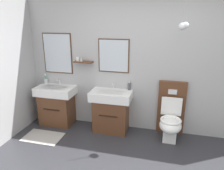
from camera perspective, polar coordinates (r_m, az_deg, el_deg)
name	(u,v)px	position (r m, az deg, el deg)	size (l,w,h in m)	color
wall_back	(143,63)	(3.86, 8.29, 5.87)	(4.63, 0.51, 2.55)	#A8A8AA
bath_mat	(43,137)	(4.11, -18.16, -13.22)	(0.68, 0.44, 0.01)	#9E9993
vanity_sink_left	(57,104)	(4.37, -14.66, -5.00)	(0.75, 0.47, 0.78)	#56331E
tap_on_left_sink	(59,81)	(4.37, -14.06, 1.11)	(0.03, 0.13, 0.11)	silver
vanity_sink_right	(111,110)	(3.98, -0.23, -6.71)	(0.75, 0.47, 0.78)	#56331E
tap_on_right_sink	(113,85)	(3.97, 0.37, 0.01)	(0.03, 0.13, 0.11)	silver
toilet	(171,118)	(3.89, 15.54, -8.62)	(0.48, 0.63, 1.00)	#56331E
toothbrush_cup	(46,81)	(4.51, -17.41, 1.11)	(0.07, 0.07, 0.20)	silver
soap_dispenser	(129,86)	(3.91, 4.66, -0.32)	(0.06, 0.06, 0.17)	#4C4C51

